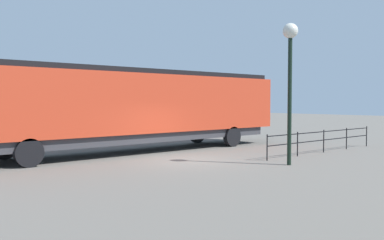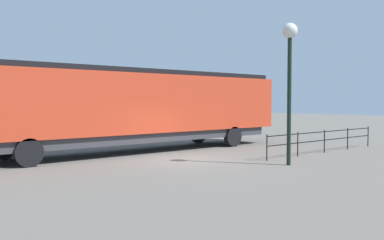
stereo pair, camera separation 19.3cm
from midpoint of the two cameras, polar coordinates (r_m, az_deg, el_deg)
ground_plane at (r=17.91m, az=-0.92°, el=-5.45°), size 120.00×120.00×0.00m
locomotive at (r=21.10m, az=-7.08°, el=1.91°), size 3.19×17.34×4.02m
lamp_post at (r=16.91m, az=12.78°, el=8.16°), size 0.59×0.59×5.50m
platform_fence at (r=21.47m, az=17.11°, el=-2.28°), size 0.05×8.70×1.11m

